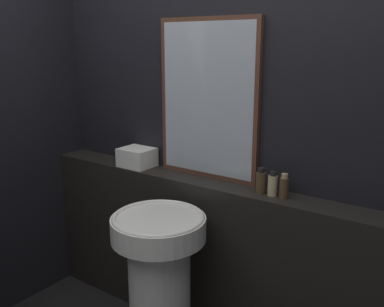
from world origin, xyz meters
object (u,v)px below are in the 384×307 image
object	(u,v)px
pedestal_sink	(160,280)
lotion_bottle	(284,187)
mirror	(208,100)
towel_stack	(137,157)
conditioner_bottle	(273,184)
shampoo_bottle	(261,181)

from	to	relation	value
pedestal_sink	lotion_bottle	distance (m)	0.81
mirror	lotion_bottle	xyz separation A→B (m)	(0.51, -0.08, -0.39)
mirror	towel_stack	bearing A→B (deg)	-170.54
towel_stack	conditioner_bottle	distance (m)	0.93
shampoo_bottle	conditioner_bottle	distance (m)	0.07
towel_stack	lotion_bottle	distance (m)	0.99
pedestal_sink	conditioner_bottle	world-z (taller)	conditioner_bottle
pedestal_sink	towel_stack	distance (m)	0.81
towel_stack	shampoo_bottle	size ratio (longest dim) A/B	1.53
mirror	pedestal_sink	bearing A→B (deg)	-87.79
pedestal_sink	lotion_bottle	bearing A→B (deg)	38.37
towel_stack	shampoo_bottle	xyz separation A→B (m)	(0.86, 0.00, 0.00)
mirror	shampoo_bottle	world-z (taller)	mirror
mirror	conditioner_bottle	world-z (taller)	mirror
towel_stack	lotion_bottle	bearing A→B (deg)	0.00
pedestal_sink	mirror	bearing A→B (deg)	92.21
conditioner_bottle	lotion_bottle	distance (m)	0.06
conditioner_bottle	lotion_bottle	bearing A→B (deg)	0.00
mirror	towel_stack	size ratio (longest dim) A/B	4.34
pedestal_sink	mirror	distance (m)	1.01
mirror	lotion_bottle	size ratio (longest dim) A/B	7.05
shampoo_bottle	mirror	bearing A→B (deg)	168.34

